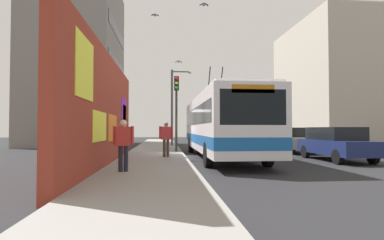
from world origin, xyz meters
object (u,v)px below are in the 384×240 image
(city_bus, at_px, (220,124))
(parked_car_champagne, at_px, (291,139))
(traffic_light, at_px, (176,101))
(parked_car_navy, at_px, (336,143))
(pedestrian_at_curb, at_px, (166,136))
(pedestrian_near_wall, at_px, (123,141))
(street_lamp, at_px, (174,102))

(city_bus, xyz_separation_m, parked_car_champagne, (3.48, -5.20, -0.94))
(parked_car_champagne, relative_size, traffic_light, 1.02)
(parked_car_navy, distance_m, pedestrian_at_curb, 8.07)
(pedestrian_at_curb, height_order, traffic_light, traffic_light)
(parked_car_navy, relative_size, parked_car_champagne, 0.99)
(pedestrian_near_wall, bearing_deg, pedestrian_at_curb, -15.34)
(parked_car_navy, height_order, pedestrian_at_curb, pedestrian_at_curb)
(city_bus, xyz_separation_m, traffic_light, (2.88, 2.15, 1.41))
(city_bus, distance_m, pedestrian_at_curb, 2.96)
(street_lamp, bearing_deg, traffic_light, 179.17)
(parked_car_champagne, distance_m, street_lamp, 9.79)
(city_bus, bearing_deg, pedestrian_near_wall, 144.20)
(pedestrian_at_curb, bearing_deg, traffic_light, -10.12)
(traffic_light, xyz_separation_m, street_lamp, (6.52, -0.09, 0.53))
(traffic_light, bearing_deg, pedestrian_at_curb, 169.88)
(city_bus, relative_size, traffic_light, 2.64)
(parked_car_champagne, xyz_separation_m, pedestrian_at_curb, (-4.21, 7.99, 0.31))
(city_bus, distance_m, traffic_light, 3.86)
(pedestrian_at_curb, bearing_deg, street_lamp, -4.17)
(parked_car_navy, xyz_separation_m, pedestrian_at_curb, (1.04, 7.99, 0.31))
(parked_car_champagne, bearing_deg, traffic_light, 94.66)
(parked_car_navy, relative_size, pedestrian_near_wall, 2.79)
(parked_car_champagne, bearing_deg, pedestrian_near_wall, 134.70)
(parked_car_champagne, bearing_deg, parked_car_navy, -180.00)
(parked_car_navy, xyz_separation_m, street_lamp, (11.17, 7.26, 2.87))
(city_bus, height_order, pedestrian_near_wall, city_bus)
(city_bus, height_order, parked_car_navy, city_bus)
(pedestrian_near_wall, height_order, street_lamp, street_lamp)
(city_bus, xyz_separation_m, pedestrian_at_curb, (-0.73, 2.79, -0.63))
(parked_car_navy, xyz_separation_m, parked_car_champagne, (5.25, 0.00, -0.00))
(parked_car_champagne, xyz_separation_m, traffic_light, (-0.60, 7.35, 2.35))
(parked_car_navy, height_order, parked_car_champagne, same)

